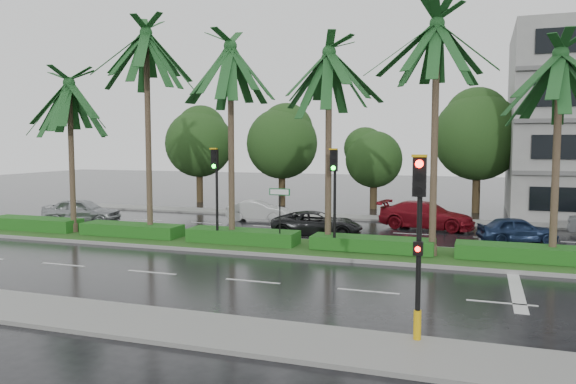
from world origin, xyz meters
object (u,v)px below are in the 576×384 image
(street_sign, at_px, (280,203))
(car_white, at_px, (258,211))
(car_darkgrey, at_px, (317,224))
(signal_median_left, at_px, (216,182))
(car_blue, at_px, (517,230))
(car_red, at_px, (426,215))
(car_silver, at_px, (82,211))
(signal_near, at_px, (419,240))

(street_sign, relative_size, car_white, 0.70)
(car_darkgrey, bearing_deg, signal_median_left, 130.42)
(street_sign, distance_m, car_white, 9.73)
(car_blue, bearing_deg, street_sign, 101.96)
(signal_median_left, distance_m, car_blue, 14.42)
(signal_median_left, height_order, car_darkgrey, signal_median_left)
(car_blue, bearing_deg, car_red, 39.41)
(street_sign, bearing_deg, car_darkgrey, 83.15)
(car_white, height_order, car_red, car_red)
(car_silver, relative_size, car_red, 0.85)
(car_silver, xyz_separation_m, car_red, (19.30, 4.59, 0.00))
(signal_median_left, xyz_separation_m, car_darkgrey, (3.50, 4.35, -2.36))
(car_white, distance_m, car_darkgrey, 6.62)
(car_darkgrey, bearing_deg, car_red, -59.47)
(car_white, height_order, car_blue, car_blue)
(street_sign, distance_m, car_silver, 14.42)
(car_white, distance_m, car_blue, 14.79)
(car_white, bearing_deg, street_sign, -160.81)
(street_sign, relative_size, car_darkgrey, 0.56)
(street_sign, height_order, car_blue, street_sign)
(car_silver, bearing_deg, car_white, -78.55)
(street_sign, distance_m, car_blue, 11.55)
(car_white, bearing_deg, signal_median_left, -178.91)
(car_silver, xyz_separation_m, car_darkgrey, (14.30, 0.21, -0.11))
(car_red, bearing_deg, car_silver, 113.52)
(signal_median_left, relative_size, car_red, 0.84)
(signal_median_left, relative_size, car_blue, 1.21)
(signal_near, bearing_deg, car_blue, 79.02)
(signal_median_left, distance_m, car_silver, 11.78)
(street_sign, xyz_separation_m, car_white, (-4.50, 8.50, -1.51))
(signal_median_left, distance_m, street_sign, 3.13)
(car_white, xyz_separation_m, car_blue, (14.50, -2.91, 0.00))
(car_silver, bearing_deg, signal_near, -138.18)
(street_sign, height_order, car_red, street_sign)
(street_sign, bearing_deg, car_silver, 163.99)
(signal_near, bearing_deg, car_red, 94.66)
(car_darkgrey, xyz_separation_m, car_blue, (9.50, 1.42, -0.03))
(signal_near, height_order, signal_median_left, signal_median_left)
(car_red, distance_m, car_blue, 5.39)
(car_silver, height_order, car_darkgrey, car_silver)
(signal_near, bearing_deg, street_sign, 125.34)
(signal_median_left, bearing_deg, car_darkgrey, 51.15)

